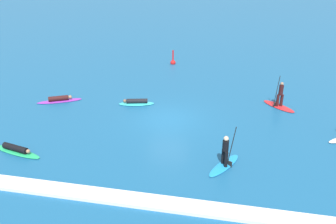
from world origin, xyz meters
TOP-DOWN VIEW (x-y plane):
  - ground_plane at (0.00, 0.00)m, footprint 120.00×120.00m
  - surfer_on_blue_board at (3.82, -4.65)m, footprint 1.78×2.53m
  - surfer_on_red_board at (7.09, 3.28)m, footprint 2.36×2.23m
  - surfer_on_green_board at (-7.25, -5.50)m, footprint 3.18×1.29m
  - surfer_on_teal_board at (-2.61, 1.81)m, footprint 2.54×1.28m
  - surfer_on_purple_board at (-8.06, 1.22)m, footprint 3.04×1.91m
  - marker_buoy at (-1.70, 11.06)m, footprint 0.48×0.48m
  - wave_crest at (0.00, -8.15)m, footprint 20.42×0.90m

SIDE VIEW (x-z plane):
  - ground_plane at x=0.00m, z-range 0.00..0.00m
  - wave_crest at x=0.00m, z-range 0.00..0.18m
  - surfer_on_teal_board at x=-2.61m, z-range -0.06..0.35m
  - surfer_on_purple_board at x=-8.06m, z-range -0.06..0.36m
  - surfer_on_green_board at x=-7.25m, z-range -0.06..0.39m
  - marker_buoy at x=-1.70m, z-range -0.49..0.91m
  - surfer_on_red_board at x=7.09m, z-range -0.67..1.59m
  - surfer_on_blue_board at x=3.82m, z-range -0.70..1.65m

